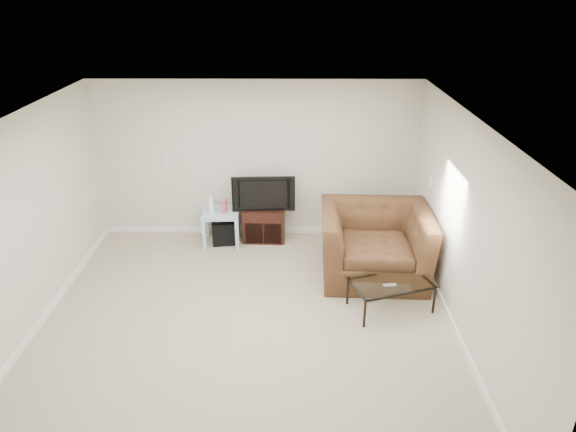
{
  "coord_description": "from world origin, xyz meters",
  "views": [
    {
      "loc": [
        0.54,
        -5.11,
        3.82
      ],
      "look_at": [
        0.5,
        1.2,
        0.9
      ],
      "focal_mm": 32.0,
      "sensor_mm": 36.0,
      "label": 1
    }
  ],
  "objects_px": {
    "side_table": "(222,227)",
    "subwoofer": "(224,231)",
    "television": "(263,192)",
    "tv_stand": "(264,223)",
    "recliner": "(375,233)",
    "coffee_table": "(390,295)"
  },
  "relations": [
    {
      "from": "tv_stand",
      "to": "side_table",
      "type": "relative_size",
      "value": 1.18
    },
    {
      "from": "subwoofer",
      "to": "television",
      "type": "bearing_deg",
      "value": 7.15
    },
    {
      "from": "tv_stand",
      "to": "television",
      "type": "distance_m",
      "value": 0.56
    },
    {
      "from": "television",
      "to": "side_table",
      "type": "relative_size",
      "value": 1.61
    },
    {
      "from": "television",
      "to": "tv_stand",
      "type": "bearing_deg",
      "value": 85.72
    },
    {
      "from": "side_table",
      "to": "subwoofer",
      "type": "distance_m",
      "value": 0.09
    },
    {
      "from": "tv_stand",
      "to": "recliner",
      "type": "distance_m",
      "value": 1.96
    },
    {
      "from": "tv_stand",
      "to": "coffee_table",
      "type": "bearing_deg",
      "value": -47.27
    },
    {
      "from": "recliner",
      "to": "coffee_table",
      "type": "bearing_deg",
      "value": -81.25
    },
    {
      "from": "side_table",
      "to": "subwoofer",
      "type": "bearing_deg",
      "value": 37.32
    },
    {
      "from": "side_table",
      "to": "subwoofer",
      "type": "relative_size",
      "value": 1.5
    },
    {
      "from": "television",
      "to": "subwoofer",
      "type": "relative_size",
      "value": 2.43
    },
    {
      "from": "tv_stand",
      "to": "side_table",
      "type": "height_order",
      "value": "tv_stand"
    },
    {
      "from": "side_table",
      "to": "coffee_table",
      "type": "bearing_deg",
      "value": -37.39
    },
    {
      "from": "side_table",
      "to": "coffee_table",
      "type": "distance_m",
      "value": 2.97
    },
    {
      "from": "coffee_table",
      "to": "television",
      "type": "bearing_deg",
      "value": 131.54
    },
    {
      "from": "tv_stand",
      "to": "side_table",
      "type": "distance_m",
      "value": 0.68
    },
    {
      "from": "tv_stand",
      "to": "television",
      "type": "height_order",
      "value": "television"
    },
    {
      "from": "tv_stand",
      "to": "subwoofer",
      "type": "relative_size",
      "value": 1.78
    },
    {
      "from": "side_table",
      "to": "subwoofer",
      "type": "height_order",
      "value": "side_table"
    },
    {
      "from": "tv_stand",
      "to": "television",
      "type": "relative_size",
      "value": 0.73
    },
    {
      "from": "tv_stand",
      "to": "television",
      "type": "xyz_separation_m",
      "value": [
        -0.0,
        -0.03,
        0.56
      ]
    }
  ]
}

